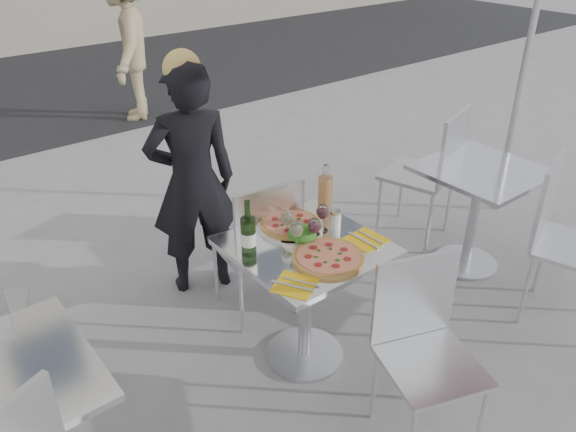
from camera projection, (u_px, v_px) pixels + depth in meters
ground at (304, 355)px, 3.21m from camera, size 80.00×80.00×0.00m
main_table at (306, 278)px, 2.95m from camera, size 0.72×0.72×0.75m
side_table_left at (4, 422)px, 2.13m from camera, size 0.72×0.72×0.75m
side_table_right at (477, 197)px, 3.76m from camera, size 0.72×0.72×0.75m
chair_far at (261, 240)px, 3.25m from camera, size 0.48×0.49×0.94m
chair_near at (423, 338)px, 2.55m from camera, size 0.53×0.54×0.91m
side_chair_rfar at (434, 166)px, 4.04m from camera, size 0.59×0.59×1.03m
side_chair_rnear at (563, 230)px, 3.27m from camera, size 0.58×0.59×1.01m
woman_diner at (192, 182)px, 3.45m from camera, size 0.64×0.52×1.52m
pedestrian_b at (126, 43)px, 6.33m from camera, size 1.12×1.31×1.75m
pizza_near at (328, 257)px, 2.72m from camera, size 0.35×0.35×0.02m
pizza_far at (290, 225)px, 2.98m from camera, size 0.36×0.36×0.03m
salad_plate at (302, 235)px, 2.86m from camera, size 0.22×0.22×0.09m
wine_bottle at (248, 234)px, 2.71m from camera, size 0.07×0.08×0.29m
carafe at (325, 194)px, 3.08m from camera, size 0.08×0.08×0.29m
sugar_shaker at (335, 220)px, 2.96m from camera, size 0.06×0.06×0.11m
wineglass_white_a at (296, 230)px, 2.75m from camera, size 0.07×0.07×0.16m
wineglass_white_b at (287, 218)px, 2.86m from camera, size 0.07×0.07×0.16m
wineglass_red_a at (314, 227)px, 2.78m from camera, size 0.07×0.07×0.16m
wineglass_red_b at (323, 212)px, 2.91m from camera, size 0.07×0.07×0.16m
napkin_left at (295, 285)px, 2.54m from camera, size 0.25×0.25×0.01m
napkin_right at (366, 239)px, 2.88m from camera, size 0.19×0.20×0.01m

